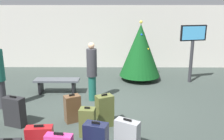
% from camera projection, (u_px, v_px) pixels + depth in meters
% --- Properties ---
extents(ground_plane, '(16.00, 16.00, 0.00)m').
position_uv_depth(ground_plane, '(107.00, 106.00, 6.79)').
color(ground_plane, '#38423D').
extents(back_wall, '(16.00, 0.20, 2.83)m').
position_uv_depth(back_wall, '(110.00, 37.00, 10.93)').
color(back_wall, beige).
rests_on(back_wall, ground_plane).
extents(holiday_tree, '(1.56, 1.56, 2.27)m').
position_uv_depth(holiday_tree, '(140.00, 50.00, 9.01)').
color(holiday_tree, '#4C3319').
rests_on(holiday_tree, ground_plane).
extents(flight_info_kiosk, '(0.99, 0.34, 2.13)m').
position_uv_depth(flight_info_kiosk, '(193.00, 42.00, 8.63)').
color(flight_info_kiosk, '#333338').
rests_on(flight_info_kiosk, ground_plane).
extents(waiting_bench, '(1.44, 0.44, 0.48)m').
position_uv_depth(waiting_bench, '(57.00, 83.00, 7.75)').
color(waiting_bench, '#4C5159').
rests_on(waiting_bench, ground_plane).
extents(traveller_0, '(0.31, 0.31, 1.76)m').
position_uv_depth(traveller_0, '(92.00, 70.00, 7.03)').
color(traveller_0, '#19594C').
rests_on(traveller_0, ground_plane).
extents(suitcase_2, '(0.54, 0.38, 0.75)m').
position_uv_depth(suitcase_2, '(15.00, 112.00, 5.62)').
color(suitcase_2, '#232326').
rests_on(suitcase_2, ground_plane).
extents(suitcase_4, '(0.45, 0.39, 0.71)m').
position_uv_depth(suitcase_4, '(72.00, 109.00, 5.84)').
color(suitcase_4, brown).
rests_on(suitcase_4, ground_plane).
extents(suitcase_5, '(0.36, 0.29, 0.68)m').
position_uv_depth(suitcase_5, '(88.00, 122.00, 5.19)').
color(suitcase_5, '#59602D').
rests_on(suitcase_5, ground_plane).
extents(suitcase_6, '(0.53, 0.43, 0.64)m').
position_uv_depth(suitcase_6, '(127.00, 134.00, 4.73)').
color(suitcase_6, '#9EA0A5').
rests_on(suitcase_6, ground_plane).
extents(suitcase_7, '(0.46, 0.40, 0.80)m').
position_uv_depth(suitcase_7, '(105.00, 111.00, 5.60)').
color(suitcase_7, '#59602D').
rests_on(suitcase_7, ground_plane).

